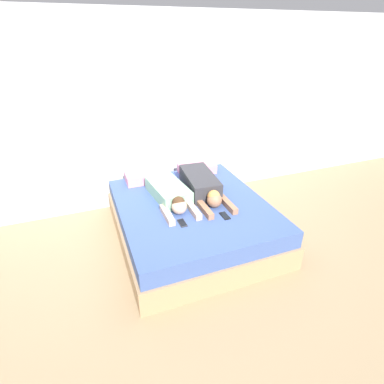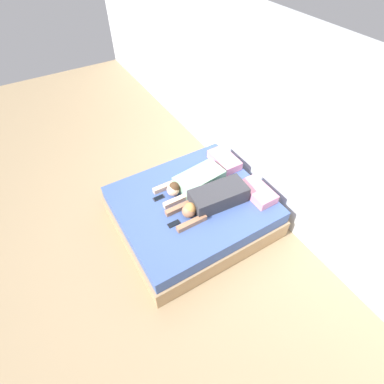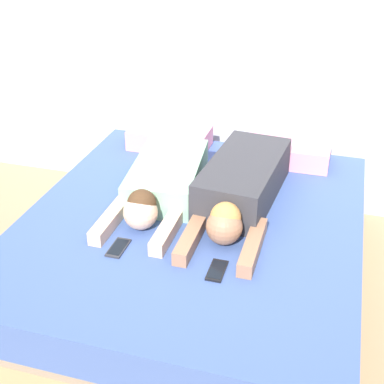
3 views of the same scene
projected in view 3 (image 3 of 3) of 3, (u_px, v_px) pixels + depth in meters
name	position (u px, v px, depth m)	size (l,w,h in m)	color
ground_plane	(192.00, 290.00, 3.04)	(12.00, 12.00, 0.00)	#9E8460
wall_back	(244.00, 15.00, 3.38)	(12.00, 0.06, 2.60)	silver
bed	(192.00, 256.00, 2.93)	(1.79, 2.03, 0.49)	tan
pillow_head_left	(170.00, 138.00, 3.54)	(0.52, 0.29, 0.13)	pink
pillow_head_right	(288.00, 152.00, 3.35)	(0.52, 0.29, 0.13)	pink
person_left	(162.00, 183.00, 2.95)	(0.44, 1.01, 0.20)	#8CBF99
person_right	(240.00, 187.00, 2.86)	(0.41, 1.10, 0.23)	#333338
cell_phone_left	(118.00, 248.00, 2.55)	(0.07, 0.16, 0.01)	#2D2D33
cell_phone_right	(217.00, 270.00, 2.40)	(0.07, 0.16, 0.01)	black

